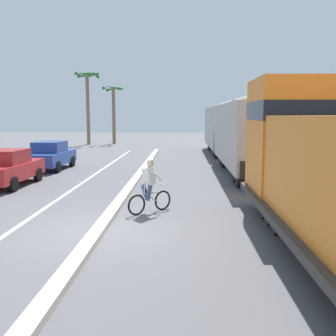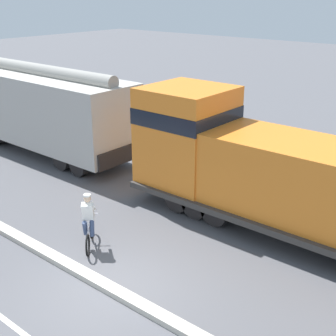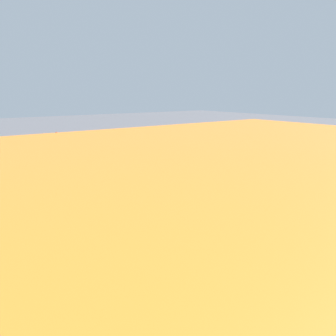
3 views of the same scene
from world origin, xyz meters
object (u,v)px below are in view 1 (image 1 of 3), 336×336
cyclist (149,188)px  hopper_car_lead (251,135)px  parked_car_red (8,168)px  palm_tree_near (88,91)px  parked_car_blue (51,155)px  hopper_car_middle (226,128)px  palm_tree_far (114,103)px

cyclist → hopper_car_lead: bearing=61.4°
parked_car_red → palm_tree_near: bearing=95.3°
parked_car_blue → palm_tree_near: bearing=97.1°
hopper_car_middle → cyclist: 20.64m
hopper_car_middle → palm_tree_far: (-11.05, 10.49, 2.38)m
hopper_car_lead → palm_tree_far: bearing=116.6°
parked_car_red → palm_tree_near: palm_tree_near is taller
hopper_car_lead → parked_car_red: 11.98m
cyclist → palm_tree_near: (-8.91, 29.21, 4.80)m
cyclist → palm_tree_near: 30.92m
cyclist → palm_tree_far: size_ratio=0.27×
hopper_car_lead → hopper_car_middle: size_ratio=1.00×
hopper_car_lead → cyclist: (-4.62, -8.48, -1.26)m
hopper_car_lead → palm_tree_far: 24.81m
palm_tree_far → hopper_car_middle: bearing=-43.5°
parked_car_red → palm_tree_far: size_ratio=0.67×
hopper_car_lead → hopper_car_middle: bearing=90.0°
parked_car_red → palm_tree_far: bearing=89.6°
hopper_car_middle → parked_car_blue: 15.14m
hopper_car_middle → parked_car_blue: size_ratio=2.50×
parked_car_blue → cyclist: size_ratio=2.48×
hopper_car_middle → palm_tree_far: size_ratio=1.68×
parked_car_blue → palm_tree_near: (-2.41, 19.32, 4.80)m
hopper_car_lead → parked_car_blue: hopper_car_lead is taller
palm_tree_far → palm_tree_near: bearing=-151.5°
parked_car_red → parked_car_blue: size_ratio=1.00×
cyclist → hopper_car_middle: bearing=77.0°
parked_car_blue → hopper_car_lead: bearing=-7.3°
cyclist → palm_tree_far: bearing=101.9°
hopper_car_middle → cyclist: size_ratio=6.18×
hopper_car_lead → cyclist: 9.74m
palm_tree_near → hopper_car_lead: bearing=-56.9°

